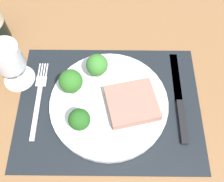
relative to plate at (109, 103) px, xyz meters
The scene contains 10 objects.
ground_plane 2.60cm from the plate, ahead, with size 140.00×110.00×3.00cm, color brown.
placemat 0.95cm from the plate, ahead, with size 40.44×30.48×0.30cm, color black.
plate is the anchor object (origin of this frame).
steak 5.29cm from the plate, ahead, with size 10.31×9.46×2.12cm, color #9E6B5B.
broccoli_near_steak 9.64cm from the plate, 160.40° to the left, with size 5.05×5.05×6.43cm.
broccoli_back_left 8.99cm from the plate, 135.61° to the right, with size 4.40×4.40×5.68cm.
broccoli_near_fork 8.79cm from the plate, 110.60° to the left, with size 4.79×4.79×6.20cm.
fork 15.89cm from the plate, behind, with size 2.40×19.20×0.50cm.
knife 15.72cm from the plate, ahead, with size 1.80×23.00×0.80cm.
wine_glass 23.18cm from the plate, 162.14° to the left, with size 7.26×7.26×11.74cm.
Camera 1 is at (0.89, -24.80, 53.01)cm, focal length 42.01 mm.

